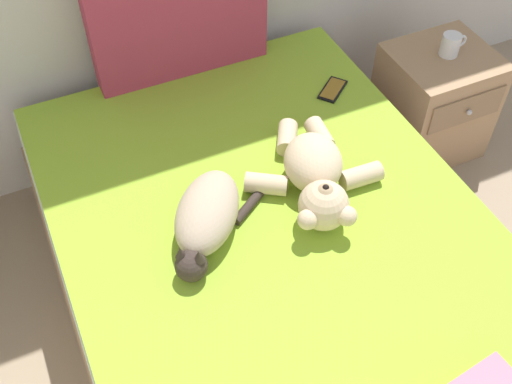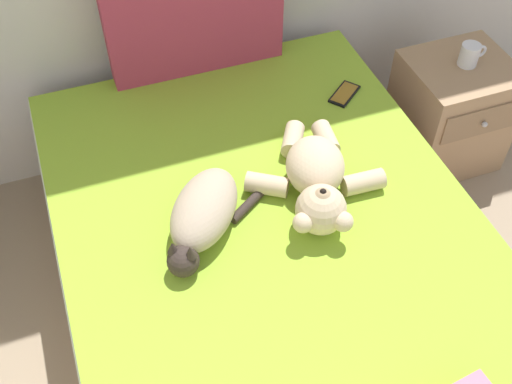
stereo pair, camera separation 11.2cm
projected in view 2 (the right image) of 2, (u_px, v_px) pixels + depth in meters
The scene contains 7 objects.
bed at pixel (278, 288), 2.16m from camera, with size 1.40×2.08×0.52m.
patterned_cushion at pixel (194, 13), 2.38m from camera, with size 0.70×0.11×0.49m.
cat at pixel (203, 214), 1.95m from camera, with size 0.40×0.40×0.15m.
teddy_bear at pixel (316, 179), 2.04m from camera, with size 0.46×0.55×0.18m.
cell_phone at pixel (344, 94), 2.44m from camera, with size 0.16×0.15×0.01m.
nightstand at pixel (450, 112), 2.77m from camera, with size 0.43×0.43×0.51m.
mug at pixel (470, 55), 2.55m from camera, with size 0.12×0.08×0.09m.
Camera 2 is at (0.82, 1.73, 2.10)m, focal length 43.50 mm.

